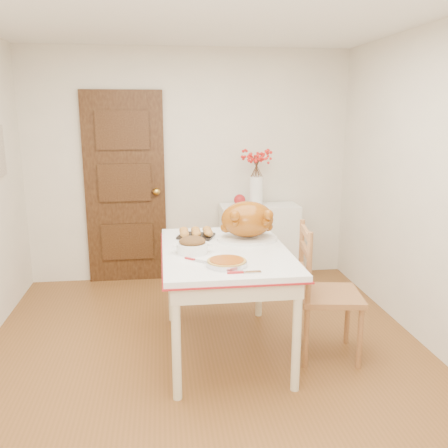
{
  "coord_description": "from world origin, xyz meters",
  "views": [
    {
      "loc": [
        -0.32,
        -3.24,
        1.84
      ],
      "look_at": [
        0.15,
        0.25,
        1.01
      ],
      "focal_mm": 38.46,
      "sensor_mm": 36.0,
      "label": 1
    }
  ],
  "objects": [
    {
      "name": "stuffing_dish",
      "position": [
        -0.1,
        0.13,
        0.89
      ],
      "size": [
        0.32,
        0.27,
        0.11
      ],
      "primitive_type": null,
      "rotation": [
        0.0,
        0.0,
        -0.15
      ],
      "color": "#502E17",
      "rests_on": "kitchen_table"
    },
    {
      "name": "berry_vase",
      "position": [
        0.7,
        1.78,
        1.17
      ],
      "size": [
        0.34,
        0.34,
        0.65
      ],
      "primitive_type": null,
      "color": "white",
      "rests_on": "sideboard"
    },
    {
      "name": "wall_right",
      "position": [
        1.75,
        0.0,
        1.25
      ],
      "size": [
        0.0,
        4.0,
        2.5
      ],
      "primitive_type": "cube",
      "color": "beige",
      "rests_on": "ground"
    },
    {
      "name": "sideboard",
      "position": [
        0.74,
        1.78,
        0.42
      ],
      "size": [
        0.85,
        0.38,
        0.85
      ],
      "primitive_type": "cube",
      "color": "white",
      "rests_on": "floor"
    },
    {
      "name": "drinking_glass",
      "position": [
        0.23,
        0.75,
        0.89
      ],
      "size": [
        0.08,
        0.08,
        0.11
      ],
      "primitive_type": "cylinder",
      "rotation": [
        0.0,
        0.0,
        0.38
      ],
      "color": "white",
      "rests_on": "kitchen_table"
    },
    {
      "name": "pie_server",
      "position": [
        0.2,
        -0.36,
        0.84
      ],
      "size": [
        0.22,
        0.07,
        0.01
      ],
      "primitive_type": null,
      "rotation": [
        0.0,
        0.0,
        0.01
      ],
      "color": "silver",
      "rests_on": "kitchen_table"
    },
    {
      "name": "wall_back",
      "position": [
        0.0,
        2.0,
        1.25
      ],
      "size": [
        3.5,
        0.0,
        2.5
      ],
      "primitive_type": "cube",
      "color": "beige",
      "rests_on": "ground"
    },
    {
      "name": "wall_front",
      "position": [
        0.0,
        -2.0,
        1.25
      ],
      "size": [
        3.5,
        0.0,
        2.5
      ],
      "primitive_type": "cube",
      "color": "beige",
      "rests_on": "ground"
    },
    {
      "name": "rolls_tray",
      "position": [
        -0.04,
        0.57,
        0.87
      ],
      "size": [
        0.33,
        0.3,
        0.07
      ],
      "primitive_type": null,
      "rotation": [
        0.0,
        0.0,
        -0.34
      ],
      "color": "#BB702D",
      "rests_on": "kitchen_table"
    },
    {
      "name": "kitchen_table",
      "position": [
        0.15,
        0.2,
        0.42
      ],
      "size": [
        0.95,
        1.39,
        0.83
      ],
      "primitive_type": null,
      "color": "white",
      "rests_on": "floor"
    },
    {
      "name": "pumpkin_pie",
      "position": [
        0.1,
        -0.2,
        0.86
      ],
      "size": [
        0.35,
        0.35,
        0.06
      ],
      "primitive_type": "cylinder",
      "rotation": [
        0.0,
        0.0,
        0.34
      ],
      "color": "#8F400E",
      "rests_on": "kitchen_table"
    },
    {
      "name": "ceiling",
      "position": [
        0.0,
        0.0,
        2.5
      ],
      "size": [
        3.5,
        4.0,
        0.0
      ],
      "primitive_type": "cube",
      "color": "white",
      "rests_on": "ground"
    },
    {
      "name": "shaker_pair",
      "position": [
        0.51,
        0.69,
        0.88
      ],
      "size": [
        0.1,
        0.05,
        0.09
      ],
      "primitive_type": null,
      "rotation": [
        0.0,
        0.0,
        -0.1
      ],
      "color": "white",
      "rests_on": "kitchen_table"
    },
    {
      "name": "floor",
      "position": [
        0.0,
        0.0,
        0.0
      ],
      "size": [
        3.5,
        4.0,
        0.0
      ],
      "primitive_type": "cube",
      "color": "brown",
      "rests_on": "ground"
    },
    {
      "name": "apple",
      "position": [
        0.52,
        1.78,
        0.91
      ],
      "size": [
        0.13,
        0.13,
        0.13
      ],
      "primitive_type": "sphere",
      "color": "maroon",
      "rests_on": "sideboard"
    },
    {
      "name": "turkey_platter",
      "position": [
        0.36,
        0.42,
        0.99
      ],
      "size": [
        0.5,
        0.41,
        0.31
      ],
      "primitive_type": null,
      "rotation": [
        0.0,
        0.0,
        0.03
      ],
      "color": "#9A5113",
      "rests_on": "kitchen_table"
    },
    {
      "name": "chair_oak",
      "position": [
        0.92,
        0.02,
        0.51
      ],
      "size": [
        0.52,
        0.52,
        1.03
      ],
      "primitive_type": null,
      "rotation": [
        0.0,
        0.0,
        1.42
      ],
      "color": "#9F6B35",
      "rests_on": "floor"
    },
    {
      "name": "door_back",
      "position": [
        -0.7,
        1.97,
        1.03
      ],
      "size": [
        0.85,
        0.06,
        2.06
      ],
      "primitive_type": "cube",
      "color": "black",
      "rests_on": "ground"
    },
    {
      "name": "carving_knife",
      "position": [
        -0.08,
        -0.08,
        0.84
      ],
      "size": [
        0.21,
        0.19,
        0.01
      ],
      "primitive_type": null,
      "rotation": [
        0.0,
        0.0,
        -0.71
      ],
      "color": "silver",
      "rests_on": "kitchen_table"
    }
  ]
}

